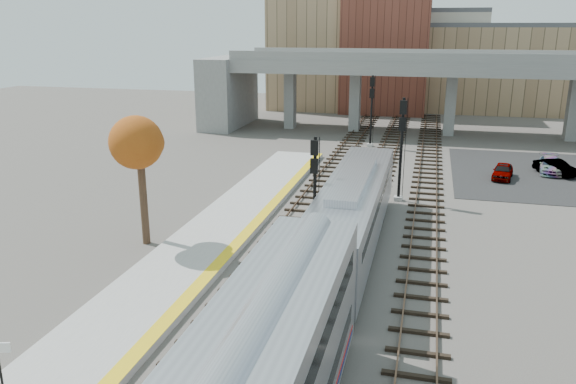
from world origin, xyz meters
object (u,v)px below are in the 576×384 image
at_px(signal_mast_near, 314,197).
at_px(car_a, 503,171).
at_px(locomotive, 353,211).
at_px(car_c, 550,165).
at_px(signal_mast_far, 371,111).
at_px(tree, 139,141).
at_px(signal_mast_mid, 401,150).
at_px(car_b, 556,167).

distance_m(signal_mast_near, car_a, 22.44).
relative_size(locomotive, car_c, 4.20).
xyz_separation_m(signal_mast_far, tree, (-9.68, -30.68, 2.37)).
relative_size(signal_mast_mid, tree, 0.91).
relative_size(signal_mast_far, tree, 0.90).
height_order(signal_mast_far, car_a, signal_mast_far).
distance_m(locomotive, signal_mast_mid, 10.33).
bearing_deg(signal_mast_far, car_c, -23.99).
height_order(signal_mast_mid, car_b, signal_mast_mid).
distance_m(signal_mast_near, car_b, 27.03).
relative_size(car_a, car_c, 0.82).
xyz_separation_m(signal_mast_mid, signal_mast_far, (-4.10, 18.63, -0.06)).
bearing_deg(signal_mast_far, locomotive, -85.81).
bearing_deg(signal_mast_near, car_b, 51.87).
xyz_separation_m(signal_mast_near, car_c, (16.30, 21.86, -2.41)).
bearing_deg(car_a, car_c, 47.44).
height_order(signal_mast_near, car_c, signal_mast_near).
xyz_separation_m(signal_mast_far, car_a, (12.10, -10.38, -3.04)).
relative_size(signal_mast_near, car_b, 1.66).
distance_m(signal_mast_mid, signal_mast_far, 19.07).
xyz_separation_m(locomotive, signal_mast_far, (-2.10, 28.65, 1.44)).
bearing_deg(car_a, car_b, 39.12).
height_order(tree, car_b, tree).
bearing_deg(car_c, signal_mast_far, 161.21).
bearing_deg(car_a, locomotive, -107.84).
distance_m(signal_mast_mid, car_a, 11.90).
xyz_separation_m(signal_mast_near, signal_mast_mid, (4.10, 10.49, 0.67)).
distance_m(locomotive, car_c, 25.73).
bearing_deg(signal_mast_mid, signal_mast_near, -111.34).
xyz_separation_m(car_a, car_b, (4.53, 2.43, 0.01)).
xyz_separation_m(locomotive, signal_mast_mid, (2.00, 10.03, 1.50)).
bearing_deg(signal_mast_mid, tree, -138.81).
distance_m(locomotive, car_b, 25.34).
distance_m(car_a, car_c, 5.23).
xyz_separation_m(locomotive, car_b, (14.52, 20.71, -1.60)).
bearing_deg(tree, car_b, 40.85).
relative_size(signal_mast_mid, car_b, 1.92).
height_order(signal_mast_near, tree, tree).
distance_m(locomotive, car_a, 20.89).
height_order(signal_mast_near, car_a, signal_mast_near).
relative_size(tree, car_c, 1.81).
bearing_deg(signal_mast_mid, car_b, 40.47).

